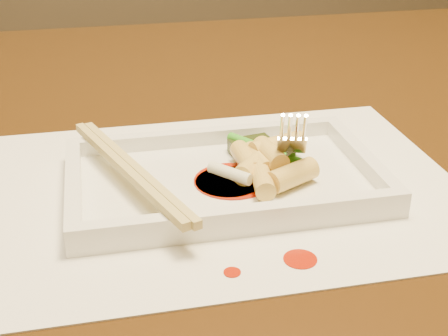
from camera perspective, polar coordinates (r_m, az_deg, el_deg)
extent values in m
cube|color=black|center=(0.66, -1.32, 2.15)|extent=(1.40, 0.90, 0.04)
cube|color=white|center=(0.53, 0.00, -1.80)|extent=(0.40, 0.30, 0.00)
cylinder|color=#AE1C05|center=(0.44, 6.98, -8.27)|extent=(0.02, 0.02, 0.00)
cylinder|color=#AE1C05|center=(0.43, 0.75, -9.51)|extent=(0.01, 0.01, 0.00)
cube|color=white|center=(0.53, 0.00, -1.35)|extent=(0.26, 0.16, 0.01)
cube|color=white|center=(0.59, -1.51, 2.93)|extent=(0.26, 0.01, 0.01)
cube|color=white|center=(0.46, 1.93, -4.41)|extent=(0.26, 0.01, 0.01)
cube|color=white|center=(0.52, -13.61, -1.60)|extent=(0.01, 0.14, 0.01)
cube|color=white|center=(0.56, 12.50, 0.93)|extent=(0.01, 0.14, 0.01)
cube|color=black|center=(0.57, 2.62, 1.91)|extent=(0.04, 0.04, 0.01)
cylinder|color=#EAEACC|center=(0.51, 0.55, -0.48)|extent=(0.03, 0.04, 0.01)
cylinder|color=#2B9217|center=(0.55, 3.86, 1.62)|extent=(0.06, 0.07, 0.01)
cube|color=tan|center=(0.51, -9.04, -0.12)|extent=(0.08, 0.20, 0.01)
cube|color=tan|center=(0.51, -8.15, -0.04)|extent=(0.08, 0.20, 0.01)
cylinder|color=#AE1C05|center=(0.52, 0.76, -1.16)|extent=(0.06, 0.06, 0.00)
cylinder|color=#AE1C05|center=(0.52, 0.39, -1.28)|extent=(0.06, 0.06, 0.00)
cylinder|color=#E9D26C|center=(0.52, 2.61, 0.14)|extent=(0.04, 0.04, 0.02)
cylinder|color=#E9D26C|center=(0.51, 6.25, -0.66)|extent=(0.05, 0.04, 0.02)
cylinder|color=#E9D26C|center=(0.55, 4.87, 2.11)|extent=(0.05, 0.03, 0.02)
cylinder|color=#E9D26C|center=(0.53, 3.15, 0.67)|extent=(0.02, 0.04, 0.02)
cylinder|color=#E9D26C|center=(0.50, 3.55, -1.13)|extent=(0.02, 0.04, 0.02)
cylinder|color=#E9D26C|center=(0.53, 4.24, 1.22)|extent=(0.02, 0.04, 0.02)
cylinder|color=#E9D26C|center=(0.54, 2.04, 0.77)|extent=(0.02, 0.05, 0.02)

